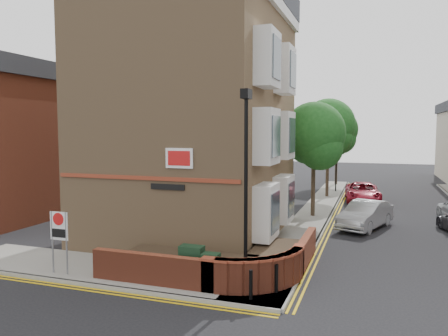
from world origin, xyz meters
TOP-DOWN VIEW (x-y plane):
  - ground at (0.00, 0.00)m, footprint 120.00×120.00m
  - pavement_corner at (-3.50, 1.50)m, footprint 13.00×3.00m
  - pavement_main at (2.00, 16.00)m, footprint 2.00×32.00m
  - kerb_side at (-3.50, 0.00)m, footprint 13.00×0.15m
  - kerb_main_near at (3.00, 16.00)m, footprint 0.15×32.00m
  - yellow_lines_side at (-3.50, -0.25)m, footprint 13.00×0.28m
  - yellow_lines_main at (3.25, 16.00)m, footprint 0.28×32.00m
  - corner_building at (-2.84, 8.00)m, footprint 8.95×10.40m
  - garden_wall at (0.00, 2.50)m, footprint 6.80×6.00m
  - lamppost at (1.60, 1.20)m, footprint 0.25×0.50m
  - utility_cabinet_large at (-0.30, 1.30)m, footprint 0.80×0.45m
  - utility_cabinet_small at (0.50, 1.00)m, footprint 0.55×0.40m
  - bollard_near at (2.00, 0.40)m, footprint 0.11×0.11m
  - bollard_far at (2.60, 1.20)m, footprint 0.11×0.11m
  - zone_sign at (-5.00, 0.50)m, footprint 0.72×0.07m
  - side_building at (-15.00, 8.00)m, footprint 6.40×10.40m
  - tree_near at (2.00, 14.05)m, footprint 3.64×3.65m
  - tree_mid at (2.00, 22.05)m, footprint 4.03×4.03m
  - tree_far at (2.00, 30.05)m, footprint 3.81×3.81m
  - traffic_light_assembly at (2.40, 25.00)m, footprint 0.20×0.16m
  - silver_car_near at (5.00, 11.99)m, footprint 2.93×4.64m
  - red_car_main at (4.64, 20.88)m, footprint 2.76×5.21m

SIDE VIEW (x-z plane):
  - ground at x=0.00m, z-range 0.00..0.00m
  - garden_wall at x=0.00m, z-range -0.60..0.60m
  - yellow_lines_side at x=-3.50m, z-range 0.00..0.01m
  - yellow_lines_main at x=3.25m, z-range 0.00..0.01m
  - pavement_corner at x=-3.50m, z-range 0.00..0.12m
  - pavement_main at x=2.00m, z-range 0.00..0.12m
  - kerb_side at x=-3.50m, z-range 0.00..0.12m
  - kerb_main_near at x=3.00m, z-range 0.00..0.12m
  - bollard_near at x=2.00m, z-range 0.12..1.02m
  - bollard_far at x=2.60m, z-range 0.12..1.02m
  - utility_cabinet_small at x=0.50m, z-range 0.12..1.22m
  - red_car_main at x=4.64m, z-range 0.00..1.39m
  - utility_cabinet_large at x=-0.30m, z-range 0.12..1.32m
  - silver_car_near at x=5.00m, z-range 0.00..1.44m
  - zone_sign at x=-5.00m, z-range 0.54..2.74m
  - traffic_light_assembly at x=2.40m, z-range 0.68..4.88m
  - lamppost at x=1.60m, z-range 0.19..6.49m
  - side_building at x=-15.00m, z-range 0.05..9.05m
  - tree_near at x=2.00m, z-range 1.35..8.05m
  - tree_far at x=2.00m, z-range 1.41..8.42m
  - tree_mid at x=2.00m, z-range 1.49..8.91m
  - corner_building at x=-2.84m, z-range -0.57..13.03m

